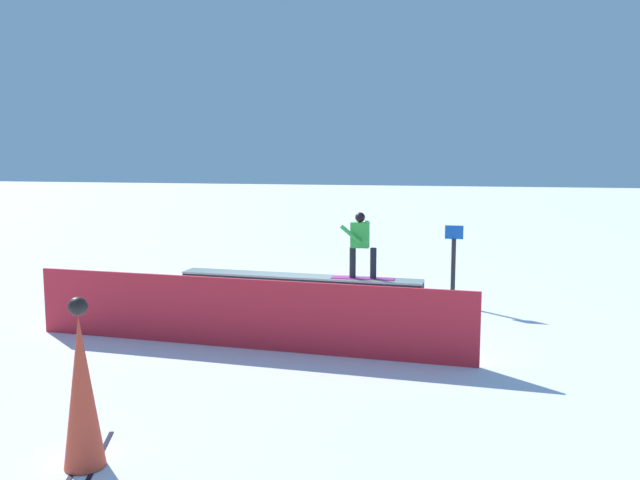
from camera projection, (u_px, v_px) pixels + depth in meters
name	position (u px, v px, depth m)	size (l,w,h in m)	color
ground_plane	(299.00, 302.00, 14.90)	(120.00, 120.00, 0.00)	white
grind_box	(299.00, 290.00, 14.87)	(5.61, 0.77, 0.63)	black
snowboarder	(361.00, 242.00, 14.34)	(1.42, 0.46, 1.47)	#B32B95
safety_fence	(242.00, 314.00, 11.30)	(8.02, 0.06, 1.22)	red
background_skier_right	(82.00, 390.00, 6.92)	(0.84, 1.73, 1.86)	black
trail_marker	(453.00, 262.00, 14.56)	(0.40, 0.10, 1.79)	#262628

